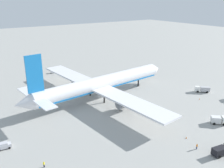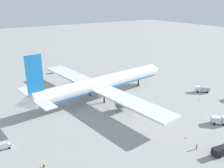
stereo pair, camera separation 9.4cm
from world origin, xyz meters
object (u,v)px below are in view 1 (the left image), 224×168
at_px(service_truck_0, 223,150).
at_px(service_truck_1, 202,89).
at_px(baggage_cart_2, 52,72).
at_px(airliner, 100,84).
at_px(ground_worker_4, 44,164).
at_px(baggage_cart_1, 141,67).
at_px(traffic_cone_1, 186,138).
at_px(traffic_cone_0, 200,99).
at_px(traffic_cone_3, 147,73).
at_px(ground_worker_1, 197,146).
at_px(service_van, 4,146).
at_px(service_truck_2, 219,120).
at_px(traffic_cone_2, 148,71).

bearing_deg(service_truck_0, service_truck_1, 43.10).
bearing_deg(baggage_cart_2, airliner, -85.09).
relative_size(service_truck_0, ground_worker_4, 3.86).
height_order(baggage_cart_1, traffic_cone_1, traffic_cone_1).
relative_size(baggage_cart_1, ground_worker_4, 2.00).
relative_size(traffic_cone_0, traffic_cone_3, 1.00).
xyz_separation_m(service_truck_0, baggage_cart_1, (40.64, 83.67, -1.19)).
distance_m(baggage_cart_1, ground_worker_1, 89.81).
xyz_separation_m(service_truck_1, traffic_cone_3, (-1.66, 37.02, -1.21)).
bearing_deg(baggage_cart_2, ground_worker_1, -85.61).
distance_m(service_truck_0, ground_worker_4, 49.20).
bearing_deg(traffic_cone_3, baggage_cart_1, 65.00).
bearing_deg(traffic_cone_0, traffic_cone_1, -148.98).
height_order(baggage_cart_1, ground_worker_1, ground_worker_1).
bearing_deg(baggage_cart_1, service_van, -153.07).
bearing_deg(traffic_cone_1, service_truck_0, -81.32).
xyz_separation_m(service_truck_0, ground_worker_1, (-3.82, 5.65, -0.58)).
height_order(airliner, service_truck_2, airliner).
height_order(service_truck_1, traffic_cone_3, service_truck_1).
distance_m(baggage_cart_2, traffic_cone_2, 57.15).
xyz_separation_m(service_truck_2, traffic_cone_3, (19.61, 59.71, -1.26)).
relative_size(baggage_cart_1, traffic_cone_0, 6.47).
xyz_separation_m(service_truck_2, ground_worker_4, (-58.91, 11.13, -0.62)).
xyz_separation_m(ground_worker_1, traffic_cone_2, (41.79, 67.91, -0.61)).
relative_size(service_truck_2, traffic_cone_2, 9.84).
distance_m(service_truck_0, baggage_cart_1, 93.03).
bearing_deg(ground_worker_1, service_van, 146.04).
distance_m(service_truck_1, traffic_cone_0, 9.88).
xyz_separation_m(baggage_cart_1, baggage_cart_2, (-51.91, 18.90, 0.51)).
height_order(service_van, baggage_cart_2, service_van).
xyz_separation_m(service_truck_1, traffic_cone_2, (1.52, 39.45, -1.21)).
distance_m(traffic_cone_0, traffic_cone_2, 45.57).
relative_size(service_truck_0, traffic_cone_1, 12.48).
distance_m(service_truck_2, traffic_cone_0, 21.88).
distance_m(service_truck_1, traffic_cone_1, 44.52).
xyz_separation_m(airliner, service_truck_1, (43.59, -20.49, -5.00)).
distance_m(airliner, traffic_cone_0, 43.89).
bearing_deg(traffic_cone_3, traffic_cone_0, -99.14).
xyz_separation_m(airliner, service_van, (-43.59, -17.35, -5.46)).
bearing_deg(service_truck_2, traffic_cone_2, 69.86).
distance_m(baggage_cart_2, traffic_cone_3, 55.77).
relative_size(airliner, baggage_cart_2, 26.86).
bearing_deg(traffic_cone_0, baggage_cart_2, 118.13).
height_order(airliner, traffic_cone_0, airliner).
height_order(airliner, traffic_cone_1, airliner).
height_order(ground_worker_1, traffic_cone_2, ground_worker_1).
bearing_deg(baggage_cart_1, traffic_cone_0, -103.02).
bearing_deg(service_truck_2, service_truck_0, -143.07).
bearing_deg(traffic_cone_3, service_van, -158.39).
height_order(ground_worker_1, ground_worker_4, ground_worker_4).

